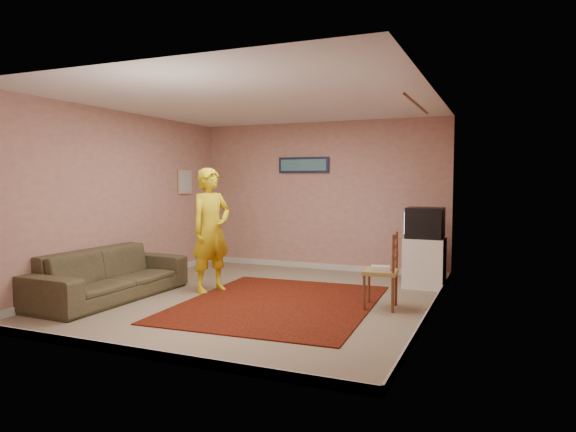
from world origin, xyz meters
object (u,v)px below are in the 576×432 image
at_px(chair_a, 415,250).
at_px(crt_tv, 425,223).
at_px(chair_b, 381,262).
at_px(person, 211,230).
at_px(tv_cabinet, 424,263).
at_px(sofa, 111,274).

bearing_deg(chair_a, crt_tv, -57.00).
distance_m(chair_b, person, 2.45).
bearing_deg(crt_tv, tv_cabinet, -0.00).
bearing_deg(tv_cabinet, crt_tv, 179.36).
relative_size(tv_cabinet, chair_a, 1.60).
relative_size(tv_cabinet, person, 0.42).
xyz_separation_m(sofa, person, (1.00, 0.92, 0.55)).
distance_m(chair_b, sofa, 3.56).
bearing_deg(sofa, chair_b, -74.17).
bearing_deg(person, chair_b, -68.65).
distance_m(chair_a, person, 3.10).
height_order(chair_a, sofa, chair_a).
xyz_separation_m(crt_tv, person, (-2.74, -1.47, -0.08)).
xyz_separation_m(chair_a, person, (-2.57, -1.69, 0.36)).
relative_size(chair_b, person, 0.29).
relative_size(chair_b, sofa, 0.23).
height_order(tv_cabinet, crt_tv, crt_tv).
bearing_deg(crt_tv, sofa, -146.83).
relative_size(crt_tv, chair_a, 1.18).
xyz_separation_m(chair_b, sofa, (-3.43, -0.90, -0.24)).
relative_size(tv_cabinet, sofa, 0.32).
relative_size(sofa, person, 1.29).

